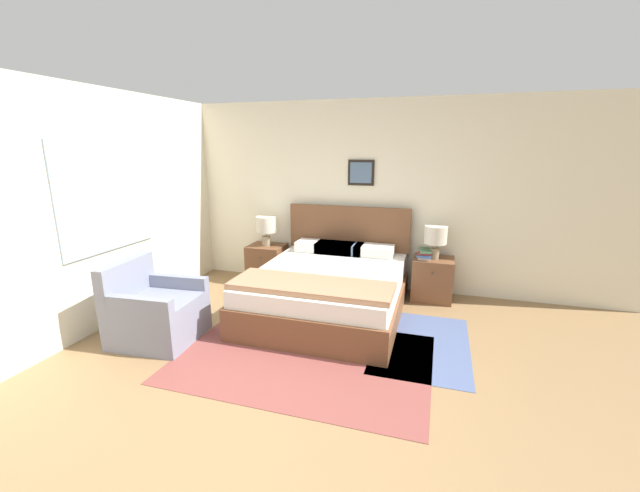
% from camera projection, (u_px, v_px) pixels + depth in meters
% --- Properties ---
extents(ground_plane, '(16.00, 16.00, 0.00)m').
position_uv_depth(ground_plane, '(269.00, 420.00, 2.92)').
color(ground_plane, olive).
extents(wall_back, '(7.23, 0.09, 2.60)m').
position_uv_depth(wall_back, '(358.00, 196.00, 5.52)').
color(wall_back, beige).
rests_on(wall_back, ground_plane).
extents(wall_left, '(0.08, 5.52, 2.60)m').
position_uv_depth(wall_left, '(133.00, 204.00, 4.72)').
color(wall_left, beige).
rests_on(wall_left, ground_plane).
extents(area_rug_main, '(2.39, 1.62, 0.01)m').
position_uv_depth(area_rug_main, '(303.00, 358.00, 3.77)').
color(area_rug_main, brown).
rests_on(area_rug_main, ground_plane).
extents(area_rug_bedside, '(0.94, 1.46, 0.01)m').
position_uv_depth(area_rug_bedside, '(422.00, 344.00, 4.04)').
color(area_rug_bedside, '#47567F').
rests_on(area_rug_bedside, ground_plane).
extents(bed, '(1.73, 2.10, 1.17)m').
position_uv_depth(bed, '(329.00, 288.00, 4.77)').
color(bed, brown).
rests_on(bed, ground_plane).
extents(armchair, '(0.85, 0.82, 0.84)m').
position_uv_depth(armchair, '(155.00, 313.00, 4.10)').
color(armchair, gray).
rests_on(armchair, ground_plane).
extents(nightstand_near_window, '(0.52, 0.47, 0.56)m').
position_uv_depth(nightstand_near_window, '(267.00, 263.00, 5.86)').
color(nightstand_near_window, brown).
rests_on(nightstand_near_window, ground_plane).
extents(nightstand_by_door, '(0.52, 0.47, 0.56)m').
position_uv_depth(nightstand_by_door, '(432.00, 279.00, 5.18)').
color(nightstand_by_door, brown).
rests_on(nightstand_by_door, ground_plane).
extents(table_lamp_near_window, '(0.29, 0.29, 0.43)m').
position_uv_depth(table_lamp_near_window, '(266.00, 226.00, 5.70)').
color(table_lamp_near_window, gray).
rests_on(table_lamp_near_window, nightstand_near_window).
extents(table_lamp_by_door, '(0.29, 0.29, 0.43)m').
position_uv_depth(table_lamp_by_door, '(435.00, 237.00, 5.03)').
color(table_lamp_by_door, gray).
rests_on(table_lamp_by_door, nightstand_by_door).
extents(book_thick_bottom, '(0.16, 0.21, 0.04)m').
position_uv_depth(book_thick_bottom, '(425.00, 257.00, 5.10)').
color(book_thick_bottom, silver).
rests_on(book_thick_bottom, nightstand_by_door).
extents(book_hardcover_middle, '(0.19, 0.29, 0.03)m').
position_uv_depth(book_hardcover_middle, '(425.00, 255.00, 5.09)').
color(book_hardcover_middle, '#335693').
rests_on(book_hardcover_middle, book_thick_bottom).
extents(book_novel_upper, '(0.16, 0.22, 0.03)m').
position_uv_depth(book_novel_upper, '(425.00, 252.00, 5.08)').
color(book_novel_upper, '#B7332D').
rests_on(book_novel_upper, book_hardcover_middle).
extents(book_slim_near_top, '(0.18, 0.29, 0.03)m').
position_uv_depth(book_slim_near_top, '(425.00, 250.00, 5.07)').
color(book_slim_near_top, '#4C7551').
rests_on(book_slim_near_top, book_novel_upper).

